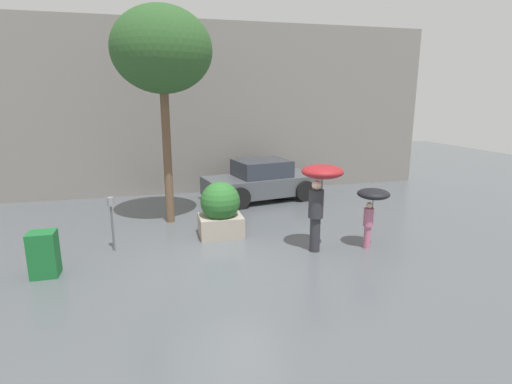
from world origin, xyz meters
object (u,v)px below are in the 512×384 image
at_px(planter_box, 220,210).
at_px(street_tree, 162,51).
at_px(parked_car_near, 262,181).
at_px(parking_meter, 111,213).
at_px(person_adult, 320,185).
at_px(newspaper_box, 44,254).
at_px(person_child, 372,201).

relative_size(planter_box, street_tree, 0.24).
height_order(parked_car_near, parking_meter, parked_car_near).
xyz_separation_m(person_adult, parking_meter, (-4.53, 1.11, -0.62)).
bearing_deg(person_adult, newspaper_box, 163.04).
height_order(planter_box, parking_meter, planter_box).
xyz_separation_m(parked_car_near, parking_meter, (-4.50, -3.79, 0.28)).
bearing_deg(parking_meter, street_tree, 55.34).
distance_m(person_adult, newspaper_box, 5.80).
distance_m(person_adult, parking_meter, 4.70).
bearing_deg(street_tree, parking_meter, -124.66).
bearing_deg(newspaper_box, parking_meter, 42.43).
bearing_deg(parking_meter, parked_car_near, 40.15).
relative_size(parked_car_near, street_tree, 0.72).
bearing_deg(person_child, parking_meter, 156.86).
bearing_deg(person_adult, person_child, -23.16).
relative_size(planter_box, parking_meter, 1.11).
relative_size(person_child, street_tree, 0.25).
distance_m(street_tree, parking_meter, 4.36).
xyz_separation_m(planter_box, parking_meter, (-2.53, -0.41, 0.22)).
bearing_deg(parked_car_near, person_child, -177.12).
distance_m(planter_box, person_child, 3.66).
height_order(person_adult, parked_car_near, person_adult).
height_order(person_child, newspaper_box, person_child).
bearing_deg(newspaper_box, planter_box, 21.88).
bearing_deg(planter_box, street_tree, 127.89).
distance_m(parked_car_near, parking_meter, 5.89).
relative_size(person_adult, parking_meter, 1.57).
relative_size(person_child, newspaper_box, 1.56).
xyz_separation_m(parked_car_near, street_tree, (-3.16, -1.85, 3.94)).
distance_m(parked_car_near, street_tree, 5.38).
distance_m(person_child, newspaper_box, 6.97).
bearing_deg(parked_car_near, newspaper_box, 119.51).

